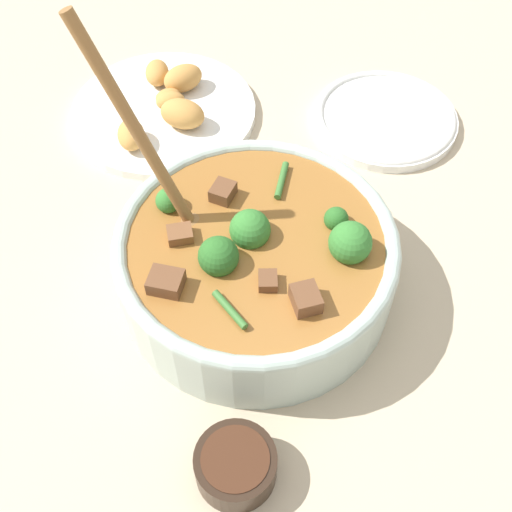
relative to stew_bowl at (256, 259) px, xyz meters
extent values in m
plane|color=#C6B293|center=(0.00, 0.00, -0.05)|extent=(4.00, 4.00, 0.00)
cylinder|color=#B2C6BC|center=(0.00, 0.00, -0.01)|extent=(0.28, 0.28, 0.08)
torus|color=#B2C6BC|center=(0.00, 0.00, 0.03)|extent=(0.28, 0.28, 0.02)
cylinder|color=#9E662D|center=(0.00, 0.00, 0.00)|extent=(0.26, 0.26, 0.05)
sphere|color=#2D6B28|center=(-0.04, 0.00, 0.04)|extent=(0.04, 0.04, 0.04)
cylinder|color=#6B9956|center=(-0.04, 0.00, 0.01)|extent=(0.01, 0.01, 0.02)
sphere|color=#387F33|center=(0.06, -0.06, 0.04)|extent=(0.04, 0.04, 0.04)
cylinder|color=#6B9956|center=(0.06, -0.06, 0.01)|extent=(0.01, 0.01, 0.02)
sphere|color=#2D6B28|center=(0.08, -0.03, 0.03)|extent=(0.02, 0.02, 0.02)
cylinder|color=#6B9956|center=(0.08, -0.03, 0.02)|extent=(0.01, 0.01, 0.01)
sphere|color=#387F33|center=(-0.04, 0.09, 0.04)|extent=(0.03, 0.03, 0.03)
cylinder|color=#6B9956|center=(-0.04, 0.09, 0.02)|extent=(0.01, 0.01, 0.01)
sphere|color=#387F33|center=(0.00, 0.01, 0.04)|extent=(0.04, 0.04, 0.04)
cylinder|color=#6B9956|center=(0.00, 0.01, 0.01)|extent=(0.01, 0.01, 0.02)
cube|color=brown|center=(0.01, 0.07, 0.03)|extent=(0.03, 0.03, 0.02)
cube|color=brown|center=(-0.10, 0.01, 0.03)|extent=(0.04, 0.04, 0.02)
cube|color=brown|center=(-0.06, 0.05, 0.03)|extent=(0.03, 0.03, 0.02)
cube|color=brown|center=(-0.01, -0.08, 0.04)|extent=(0.03, 0.03, 0.02)
cube|color=brown|center=(-0.02, -0.05, 0.03)|extent=(0.03, 0.03, 0.02)
cylinder|color=#3D7533|center=(0.07, 0.05, 0.03)|extent=(0.04, 0.04, 0.01)
cylinder|color=#3D7533|center=(-0.07, -0.05, 0.03)|extent=(0.01, 0.05, 0.01)
ellipsoid|color=olive|center=(-0.04, 0.06, 0.02)|extent=(0.04, 0.03, 0.01)
cylinder|color=olive|center=(-0.06, 0.10, 0.13)|extent=(0.06, 0.09, 0.22)
cylinder|color=black|center=(-0.13, -0.15, -0.03)|extent=(0.07, 0.07, 0.03)
cylinder|color=#472819|center=(-0.13, -0.15, -0.02)|extent=(0.06, 0.06, 0.01)
cylinder|color=white|center=(0.29, 0.11, -0.04)|extent=(0.19, 0.19, 0.01)
torus|color=white|center=(0.29, 0.11, -0.04)|extent=(0.18, 0.18, 0.01)
cylinder|color=white|center=(0.07, 0.29, -0.04)|extent=(0.24, 0.24, 0.01)
ellipsoid|color=#CC8E47|center=(0.09, 0.34, -0.02)|extent=(0.05, 0.05, 0.03)
ellipsoid|color=#CC8E47|center=(0.07, 0.28, -0.02)|extent=(0.04, 0.04, 0.02)
ellipsoid|color=#CC8E47|center=(0.08, 0.29, -0.03)|extent=(0.04, 0.03, 0.02)
ellipsoid|color=#CC8E47|center=(0.00, 0.26, -0.02)|extent=(0.05, 0.06, 0.03)
ellipsoid|color=#CC8E47|center=(0.07, 0.25, -0.02)|extent=(0.06, 0.07, 0.04)
ellipsoid|color=#CC8E47|center=(0.11, 0.31, -0.02)|extent=(0.06, 0.04, 0.03)
camera|label=1|loc=(-0.23, -0.31, 0.52)|focal=45.00mm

